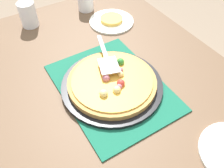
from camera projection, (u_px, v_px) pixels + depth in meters
dining_table at (112, 105)px, 1.00m from camera, size 1.40×1.00×0.75m
placemat at (112, 87)px, 0.91m from camera, size 0.48×0.36×0.01m
pizza_pan at (112, 85)px, 0.91m from camera, size 0.38×0.38×0.01m
pizza at (112, 82)px, 0.89m from camera, size 0.33×0.33×0.05m
plate_far_right at (112, 21)px, 1.21m from camera, size 0.22×0.22×0.01m
served_slice_right at (112, 19)px, 1.20m from camera, size 0.11×0.11×0.02m
cup_corner at (28, 14)px, 1.15m from camera, size 0.08×0.08×0.12m
pizza_server at (106, 57)px, 0.93m from camera, size 0.23×0.11×0.01m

